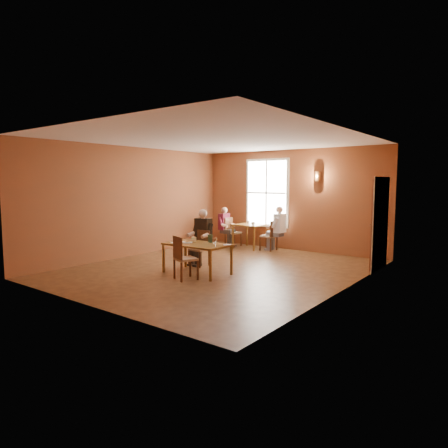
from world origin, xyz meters
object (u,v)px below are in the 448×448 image
Objects in this scene: diner_maroon at (232,227)px; chair_diner_maroon at (233,232)px; chair_empty at (186,258)px; diner_white at (269,229)px; chair_diner_main at (199,248)px; main_table at (197,259)px; diner_main at (198,239)px; second_table at (250,236)px; chair_diner_white at (268,235)px.

chair_diner_maroon is at bearing 90.00° from diner_maroon.
chair_empty is 1.02× the size of chair_diner_maroon.
chair_diner_main is at bearing 175.61° from diner_white.
chair_diner_maroon is 0.75× the size of diner_maroon.
diner_main reaches higher than main_table.
main_table is at bearing -75.14° from second_table.
diner_main is at bearing 90.00° from chair_diner_main.
diner_white reaches higher than main_table.
diner_maroon reaches higher than chair_diner_main.
chair_diner_maroon is (-1.60, 3.59, 0.11)m from main_table.
main_table is at bearing -175.64° from diner_white.
chair_diner_main is at bearing 21.06° from diner_maroon.
chair_diner_white reaches higher than chair_diner_main.
diner_main reaches higher than diner_maroon.
chair_diner_white is (0.20, 2.97, -0.21)m from diner_main.
diner_maroon is at bearing -68.94° from chair_diner_main.
diner_white is (-0.44, 4.14, 0.18)m from chair_empty.
chair_diner_white is 0.99× the size of chair_diner_maroon.
diner_main is at bearing 142.66° from chair_empty.
chair_empty is 4.50m from chair_diner_maroon.
chair_diner_main is at bearing 20.55° from chair_diner_maroon.
chair_diner_main reaches higher than second_table.
chair_diner_white is at bearing 94.83° from main_table.
diner_maroon is (-1.36, 0.00, -0.04)m from diner_white.
chair_empty is at bearing -173.49° from chair_diner_white.
diner_maroon is (-1.80, 4.14, 0.14)m from chair_empty.
chair_diner_white is 1.34m from diner_maroon.
diner_main is (0.00, -0.03, 0.23)m from chair_diner_main.
chair_diner_white is at bearing 90.00° from diner_maroon.
chair_diner_maroon is at bearing 136.02° from chair_empty.
chair_diner_main is 3.16m from diner_maroon.
main_table is 1.12× the size of diner_white.
chair_empty reaches higher than main_table.
diner_white reaches higher than chair_empty.
diner_main reaches higher than chair_empty.
chair_diner_maroon is at bearing 90.00° from chair_diner_white.
second_table is 0.94× the size of chair_diner_white.
diner_main is 3.02m from second_table.
chair_diner_white is (-0.30, 3.59, 0.11)m from main_table.
chair_diner_maroon is (-1.10, 2.97, -0.21)m from diner_main.
diner_main is 1.46× the size of chair_diner_maroon.
second_table is (-1.12, 4.14, -0.09)m from chair_empty.
diner_white is (-0.27, 3.59, 0.30)m from main_table.
chair_diner_main is 0.23m from diner_main.
diner_main is at bearing 128.88° from main_table.
main_table is 0.59m from chair_empty.
diner_white is at bearing -94.39° from chair_diner_main.
chair_diner_maroon reaches higher than main_table.
main_table is at bearing 129.97° from chair_empty.
main_table is 3.94m from chair_diner_maroon.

